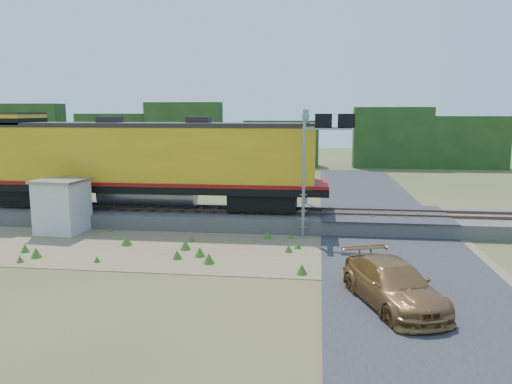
# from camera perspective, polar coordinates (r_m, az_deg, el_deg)

# --- Properties ---
(ground) EXTENTS (140.00, 140.00, 0.00)m
(ground) POSITION_cam_1_polar(r_m,az_deg,el_deg) (23.45, -1.17, -6.95)
(ground) COLOR #475123
(ground) RESTS_ON ground
(ballast) EXTENTS (70.00, 5.00, 0.80)m
(ballast) POSITION_cam_1_polar(r_m,az_deg,el_deg) (29.13, 0.55, -2.96)
(ballast) COLOR slate
(ballast) RESTS_ON ground
(rails) EXTENTS (70.00, 1.54, 0.16)m
(rails) POSITION_cam_1_polar(r_m,az_deg,el_deg) (29.03, 0.55, -2.03)
(rails) COLOR brown
(rails) RESTS_ON ballast
(dirt_shoulder) EXTENTS (26.00, 8.00, 0.03)m
(dirt_shoulder) POSITION_cam_1_polar(r_m,az_deg,el_deg) (24.28, -5.70, -6.40)
(dirt_shoulder) COLOR #8C7754
(dirt_shoulder) RESTS_ON ground
(road) EXTENTS (7.00, 66.00, 0.86)m
(road) POSITION_cam_1_polar(r_m,az_deg,el_deg) (24.19, 15.85, -6.58)
(road) COLOR #38383A
(road) RESTS_ON ground
(tree_line_north) EXTENTS (130.00, 3.00, 6.50)m
(tree_line_north) POSITION_cam_1_polar(r_m,az_deg,el_deg) (60.48, 4.10, 5.83)
(tree_line_north) COLOR #1F3C15
(tree_line_north) RESTS_ON ground
(weed_clumps) EXTENTS (15.00, 6.20, 0.56)m
(weed_clumps) POSITION_cam_1_polar(r_m,az_deg,el_deg) (24.28, -9.38, -6.51)
(weed_clumps) COLOR #3E6B1E
(weed_clumps) RESTS_ON ground
(locomotive) EXTENTS (21.43, 3.27, 5.53)m
(locomotive) POSITION_cam_1_polar(r_m,az_deg,el_deg) (30.29, -13.00, 3.57)
(locomotive) COLOR black
(locomotive) RESTS_ON rails
(shed) EXTENTS (2.65, 2.65, 2.93)m
(shed) POSITION_cam_1_polar(r_m,az_deg,el_deg) (28.96, -21.26, -1.47)
(shed) COLOR silver
(shed) RESTS_ON ground
(signal_gantry) EXTENTS (2.63, 6.20, 6.63)m
(signal_gantry) POSITION_cam_1_polar(r_m,az_deg,el_deg) (27.69, 6.36, 5.98)
(signal_gantry) COLOR gray
(signal_gantry) RESTS_ON ground
(car) EXTENTS (3.64, 5.53, 1.49)m
(car) POSITION_cam_1_polar(r_m,az_deg,el_deg) (17.69, 15.41, -10.16)
(car) COLOR #9A6A39
(car) RESTS_ON ground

